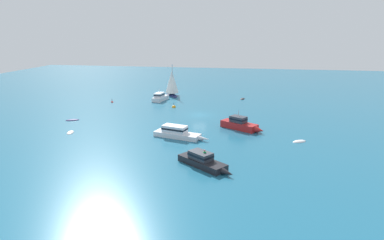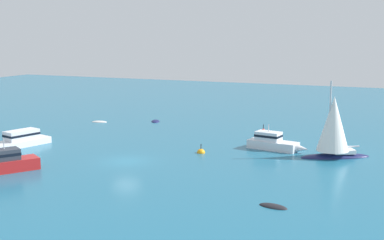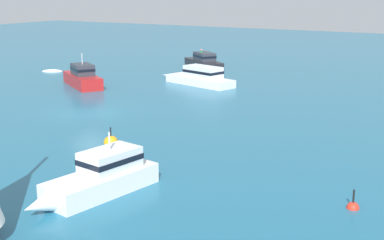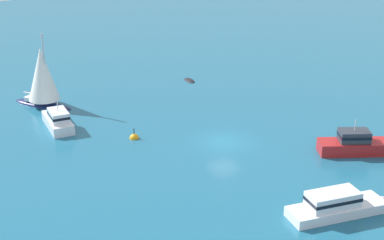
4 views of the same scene
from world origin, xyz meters
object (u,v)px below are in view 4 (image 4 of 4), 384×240
(sloop, at_px, (42,79))
(launch, at_px, (58,119))
(powerboat, at_px, (338,205))
(tender, at_px, (189,81))
(motor_cruiser_1, at_px, (359,144))
(channel_buoy, at_px, (134,138))

(sloop, bearing_deg, launch, -39.87)
(launch, bearing_deg, powerboat, -150.09)
(tender, bearing_deg, powerboat, 175.16)
(launch, xyz_separation_m, motor_cruiser_1, (-19.68, -18.35, 0.04))
(launch, bearing_deg, tender, -65.93)
(powerboat, bearing_deg, tender, 89.39)
(motor_cruiser_1, bearing_deg, launch, 165.75)
(powerboat, height_order, channel_buoy, powerboat)
(launch, bearing_deg, sloop, -0.97)
(motor_cruiser_1, bearing_deg, powerboat, -114.37)
(powerboat, bearing_deg, sloop, 119.82)
(launch, xyz_separation_m, tender, (4.61, -17.96, -0.74))
(powerboat, height_order, sloop, sloop)
(powerboat, relative_size, launch, 1.31)
(launch, relative_size, motor_cruiser_1, 0.92)
(tender, bearing_deg, launch, 115.46)
(sloop, bearing_deg, powerboat, -14.69)
(launch, height_order, tender, launch)
(powerboat, height_order, tender, powerboat)
(sloop, height_order, tender, sloop)
(launch, relative_size, tender, 2.91)
(tender, bearing_deg, sloop, 95.56)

